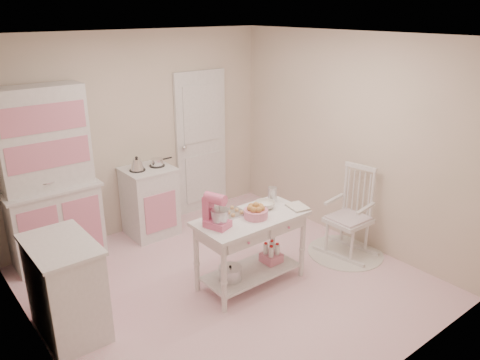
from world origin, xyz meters
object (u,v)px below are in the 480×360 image
Objects in this scene: stand_mixer at (217,211)px; bread_basket at (256,214)px; stove at (150,201)px; rocking_chair at (349,212)px; base_cabinet at (66,288)px; hutch at (49,178)px; work_table at (251,250)px.

stand_mixer reaches higher than bread_basket.
rocking_chair is (1.60, -1.98, 0.09)m from stove.
base_cabinet is at bearing 165.64° from bread_basket.
rocking_chair reaches higher than base_cabinet.
bread_basket is at bearing -27.74° from stand_mixer.
stove is at bearing 40.44° from base_cabinet.
hutch reaches higher than base_cabinet.
rocking_chair is 4.40× the size of bread_basket.
stove is at bearing 119.26° from rocking_chair.
work_table is (0.26, -1.76, -0.06)m from stove.
rocking_chair is (2.80, -2.03, -0.49)m from hutch.
hutch is 3.49m from rocking_chair.
stand_mixer is (1.41, -0.40, 0.51)m from base_cabinet.
work_table is at bearing -13.03° from base_cabinet.
hutch reaches higher than work_table.
stand_mixer reaches higher than stove.
bread_basket is at bearing -81.29° from stove.
stand_mixer is at bearing 177.27° from work_table.
stand_mixer reaches higher than work_table.
hutch reaches higher than stand_mixer.
bread_basket is (1.48, -1.86, -0.19)m from hutch.
hutch reaches higher than rocking_chair.
stove is at bearing -2.39° from hutch.
hutch is 6.12× the size of stand_mixer.
bread_basket is (-1.32, 0.17, 0.30)m from rocking_chair.
stand_mixer is 0.46m from bread_basket.
hutch is at bearing 134.40° from rocking_chair.
work_table is at bearing 111.80° from bread_basket.
base_cabinet is at bearing 145.33° from stand_mixer.
hutch is at bearing 128.80° from work_table.
base_cabinet is 0.77× the size of work_table.
stove is 1.00× the size of base_cabinet.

